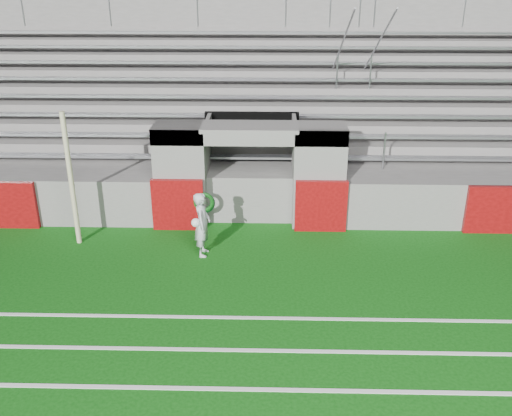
{
  "coord_description": "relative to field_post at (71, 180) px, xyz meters",
  "views": [
    {
      "loc": [
        0.5,
        -10.21,
        6.28
      ],
      "look_at": [
        0.2,
        1.8,
        1.1
      ],
      "focal_mm": 40.0,
      "sensor_mm": 36.0,
      "label": 1
    }
  ],
  "objects": [
    {
      "name": "hose_coil",
      "position": [
        2.99,
        0.8,
        -0.88
      ],
      "size": [
        0.56,
        0.15,
        0.58
      ],
      "color": "#0B3816",
      "rests_on": "ground"
    },
    {
      "name": "field_post",
      "position": [
        0.0,
        0.0,
        0.0
      ],
      "size": [
        0.12,
        0.12,
        3.25
      ],
      "primitive_type": "cylinder",
      "color": "beige",
      "rests_on": "ground"
    },
    {
      "name": "goalkeeper_with_ball",
      "position": [
        3.1,
        -0.54,
        -0.85
      ],
      "size": [
        0.43,
        0.57,
        1.54
      ],
      "color": "silver",
      "rests_on": "ground"
    },
    {
      "name": "stadium_structure",
      "position": [
        4.13,
        5.84,
        -0.13
      ],
      "size": [
        26.0,
        8.48,
        5.42
      ],
      "color": "slate",
      "rests_on": "ground"
    },
    {
      "name": "ground",
      "position": [
        4.13,
        -2.13,
        -1.62
      ],
      "size": [
        90.0,
        90.0,
        0.0
      ],
      "primitive_type": "plane",
      "color": "#0C490C",
      "rests_on": "ground"
    }
  ]
}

